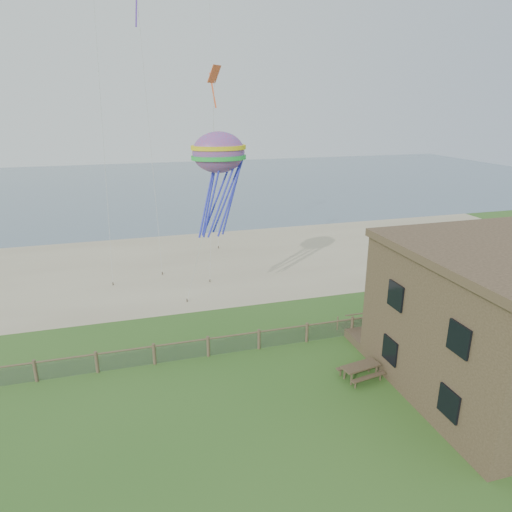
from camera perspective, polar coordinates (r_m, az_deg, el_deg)
name	(u,v)px	position (r m, az deg, el deg)	size (l,w,h in m)	color
ground	(295,411)	(22.59, 4.93, -18.77)	(160.00, 160.00, 0.00)	#325E20
sand_beach	(209,263)	(41.59, -5.88, -0.82)	(72.00, 20.00, 0.02)	tan
ocean	(164,185)	(84.10, -11.42, 8.71)	(160.00, 68.00, 0.02)	slate
chainlink_fence	(259,340)	(27.06, 0.37, -10.49)	(36.20, 0.20, 1.25)	#483C28
motel_deck	(458,324)	(32.25, 23.90, -7.81)	(15.00, 2.00, 0.50)	brown
picnic_table	(361,371)	(25.12, 12.93, -13.79)	(2.06, 1.56, 0.87)	brown
octopus_kite	(219,182)	(28.50, -4.60, 9.21)	(3.38, 2.38, 6.95)	#F92754
kite_red	(214,83)	(30.58, -5.21, 20.76)	(1.14, 0.70, 2.15)	#EE5B2A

